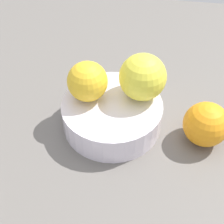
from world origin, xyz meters
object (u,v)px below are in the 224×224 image
(orange_in_bowl_1, at_px, (87,81))
(orange_loose_0, at_px, (206,124))
(fruit_bowl, at_px, (112,115))
(orange_in_bowl_0, at_px, (143,77))

(orange_in_bowl_1, bearing_deg, orange_loose_0, 174.15)
(fruit_bowl, distance_m, orange_in_bowl_0, 0.09)
(orange_in_bowl_0, relative_size, orange_loose_0, 1.06)
(orange_in_bowl_0, height_order, orange_in_bowl_1, orange_in_bowl_0)
(fruit_bowl, height_order, orange_in_bowl_1, orange_in_bowl_1)
(orange_loose_0, bearing_deg, fruit_bowl, -3.61)
(fruit_bowl, distance_m, orange_loose_0, 0.17)
(orange_in_bowl_1, distance_m, orange_loose_0, 0.22)
(fruit_bowl, height_order, orange_in_bowl_0, orange_in_bowl_0)
(orange_in_bowl_0, distance_m, orange_loose_0, 0.14)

